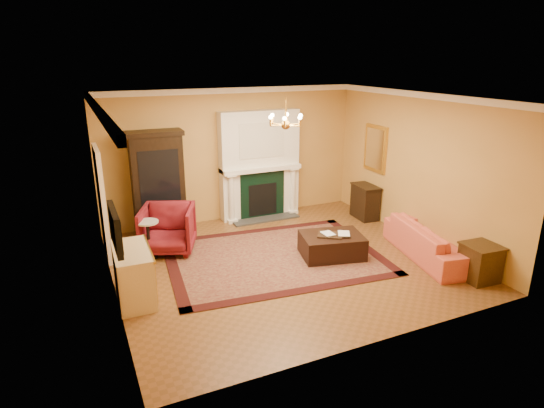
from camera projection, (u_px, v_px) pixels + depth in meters
floor at (284, 262)px, 8.47m from camera, size 6.00×5.50×0.02m
ceiling at (286, 97)px, 7.53m from camera, size 6.00×5.50×0.02m
wall_back at (232, 155)px, 10.39m from camera, size 6.00×0.02×3.00m
wall_front at (383, 239)px, 5.61m from camera, size 6.00×0.02×3.00m
wall_left at (105, 207)px, 6.82m from camera, size 0.02×5.50×3.00m
wall_right at (419, 168)px, 9.18m from camera, size 0.02×5.50×3.00m
fireplace at (260, 167)px, 10.56m from camera, size 1.90×0.70×2.50m
crown_molding at (263, 97)px, 8.38m from camera, size 6.00×5.50×0.12m
doorway at (103, 203)px, 8.46m from camera, size 0.08×1.05×2.10m
tv_panel at (115, 229)px, 6.37m from camera, size 0.09×0.95×0.58m
gilt_mirror at (375, 149)px, 10.33m from camera, size 0.06×0.76×1.05m
chandelier at (286, 121)px, 7.66m from camera, size 0.63×0.55×0.53m
oriental_rug at (274, 257)px, 8.67m from camera, size 4.25×3.36×0.02m
china_cabinet at (158, 185)px, 9.60m from camera, size 1.07×0.51×2.11m
wingback_armchair at (168, 227)px, 8.80m from camera, size 1.25×1.22×1.01m
pedestal_table at (148, 237)px, 8.51m from camera, size 0.41×0.41×0.74m
commode at (133, 275)px, 7.07m from camera, size 0.56×1.13×0.83m
coral_sofa at (431, 236)px, 8.57m from camera, size 1.08×2.29×0.86m
end_table at (480, 263)px, 7.71m from camera, size 0.57×0.57×0.61m
console_table at (365, 202)px, 10.66m from camera, size 0.45×0.72×0.77m
leather_ottoman at (332, 245)px, 8.64m from camera, size 1.30×1.07×0.42m
ottoman_tray at (330, 235)px, 8.53m from camera, size 0.57×0.55×0.03m
book_a at (324, 229)px, 8.44m from camera, size 0.20×0.03×0.26m
book_b at (338, 227)px, 8.49m from camera, size 0.20×0.13×0.29m
topiary_left at (235, 158)px, 10.19m from camera, size 0.16×0.16×0.44m
topiary_right at (282, 155)px, 10.66m from camera, size 0.15×0.15×0.39m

